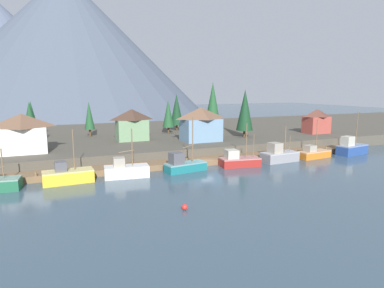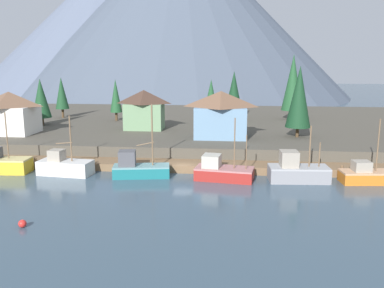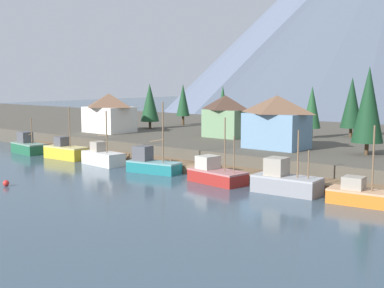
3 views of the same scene
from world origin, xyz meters
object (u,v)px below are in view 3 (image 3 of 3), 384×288
object	(u,v)px
house_green	(225,116)
conifer_back_right	(183,100)
conifer_mid_left	(352,103)
conifer_back_left	(223,103)
fishing_boat_orange	(364,196)
channel_buoy	(6,183)
fishing_boat_yellow	(66,151)
fishing_boat_grey	(285,181)
house_white	(109,112)
conifer_near_right	(150,102)
conifer_near_left	(312,107)
conifer_mid_right	(368,105)
fishing_boat_white	(103,157)
fishing_boat_teal	(151,164)
fishing_boat_green	(28,146)
fishing_boat_red	(216,174)
house_blue	(277,121)

from	to	relation	value
house_green	conifer_back_right	xyz separation A→B (m)	(-20.41, 13.22, 1.64)
conifer_mid_left	conifer_back_left	distance (m)	23.75
fishing_boat_orange	channel_buoy	size ratio (longest dim) A/B	11.02
fishing_boat_yellow	conifer_back_left	bearing A→B (deg)	75.35
fishing_boat_grey	conifer_mid_left	distance (m)	36.45
house_white	conifer_mid_left	world-z (taller)	conifer_mid_left
conifer_mid_left	conifer_back_right	bearing A→B (deg)	-179.09
conifer_near_right	conifer_mid_left	xyz separation A→B (m)	(35.74, 10.61, 0.62)
conifer_near_left	conifer_near_right	size ratio (longest dim) A/B	0.97
house_white	conifer_mid_right	size ratio (longest dim) A/B	0.74
conifer_near_left	conifer_back_right	bearing A→B (deg)	171.11
house_green	fishing_boat_white	bearing A→B (deg)	-105.71
conifer_mid_right	channel_buoy	xyz separation A→B (m)	(-28.39, -33.15, -8.50)
fishing_boat_grey	conifer_back_left	world-z (taller)	conifer_back_left
fishing_boat_teal	conifer_back_right	bearing A→B (deg)	115.89
fishing_boat_orange	conifer_back_left	bearing A→B (deg)	135.96
fishing_boat_grey	conifer_mid_left	world-z (taller)	conifer_mid_left
fishing_boat_grey	house_green	distance (m)	31.83
conifer_near_right	conifer_back_left	xyz separation A→B (m)	(12.30, 6.83, -0.06)
fishing_boat_green	fishing_boat_yellow	xyz separation A→B (m)	(9.68, 0.21, -0.04)
fishing_boat_grey	conifer_back_right	size ratio (longest dim) A/B	0.86
fishing_boat_red	fishing_boat_orange	xyz separation A→B (m)	(17.58, 0.37, -0.12)
fishing_boat_white	conifer_near_right	world-z (taller)	conifer_near_right
fishing_boat_yellow	fishing_boat_orange	distance (m)	46.38
house_blue	conifer_back_left	bearing A→B (deg)	142.20
conifer_back_left	channel_buoy	size ratio (longest dim) A/B	11.85
fishing_boat_teal	conifer_mid_right	distance (m)	28.35
conifer_near_left	conifer_mid_left	world-z (taller)	conifer_mid_left
fishing_boat_yellow	conifer_back_left	xyz separation A→B (m)	(6.64, 30.95, 6.35)
fishing_boat_grey	conifer_mid_right	world-z (taller)	conifer_mid_right
conifer_near_right	fishing_boat_red	bearing A→B (deg)	-35.50
fishing_boat_green	conifer_back_left	world-z (taller)	conifer_back_left
fishing_boat_green	fishing_boat_teal	size ratio (longest dim) A/B	0.76
fishing_boat_teal	conifer_mid_right	world-z (taller)	conifer_mid_right
fishing_boat_green	conifer_back_left	xyz separation A→B (m)	(16.33, 31.15, 6.31)
conifer_mid_right	fishing_boat_grey	bearing A→B (deg)	-98.15
conifer_back_left	fishing_boat_green	bearing A→B (deg)	-117.66
fishing_boat_teal	fishing_boat_grey	world-z (taller)	fishing_boat_teal
conifer_near_right	channel_buoy	size ratio (longest dim) A/B	12.38
fishing_boat_orange	house_blue	size ratio (longest dim) A/B	0.92
fishing_boat_grey	fishing_boat_orange	distance (m)	8.56
fishing_boat_white	conifer_near_right	bearing A→B (deg)	126.86
house_white	fishing_boat_grey	bearing A→B (deg)	-18.49
fishing_boat_teal	house_blue	world-z (taller)	house_blue
fishing_boat_grey	conifer_back_left	xyz separation A→B (m)	(-31.18, 31.17, 6.21)
fishing_boat_yellow	conifer_mid_left	size ratio (longest dim) A/B	0.81
house_green	conifer_mid_right	world-z (taller)	conifer_mid_right
fishing_boat_teal	conifer_near_right	bearing A→B (deg)	125.28
house_green	house_blue	bearing A→B (deg)	-26.01
house_white	conifer_near_left	distance (m)	35.47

